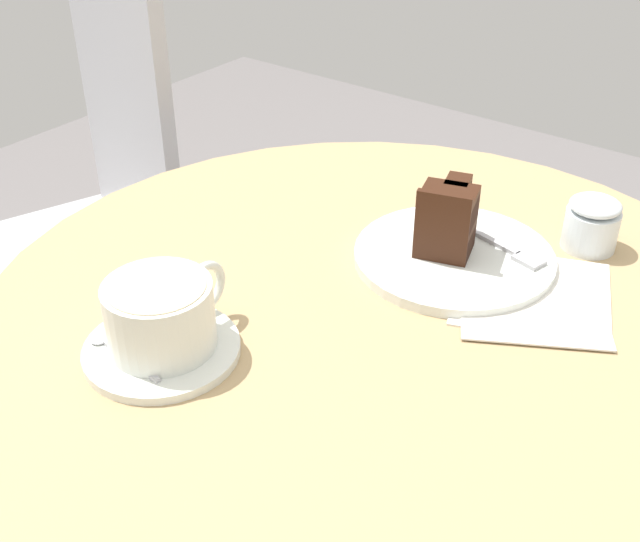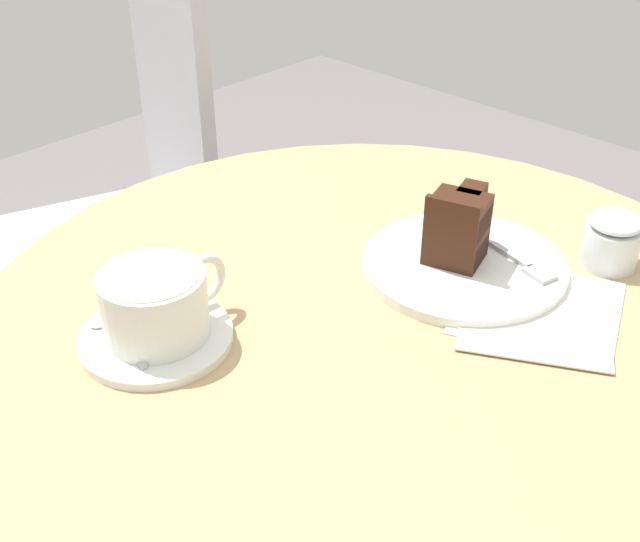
{
  "view_description": "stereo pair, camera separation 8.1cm",
  "coord_description": "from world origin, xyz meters",
  "px_view_note": "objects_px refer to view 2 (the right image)",
  "views": [
    {
      "loc": [
        -0.57,
        -0.36,
        1.21
      ],
      "look_at": [
        -0.03,
        0.05,
        0.77
      ],
      "focal_mm": 45.0,
      "sensor_mm": 36.0,
      "label": 1
    },
    {
      "loc": [
        -0.52,
        -0.42,
        1.21
      ],
      "look_at": [
        -0.03,
        0.05,
        0.77
      ],
      "focal_mm": 45.0,
      "sensor_mm": 36.0,
      "label": 2
    }
  ],
  "objects_px": {
    "cake_slice": "(458,227)",
    "cafe_chair": "(137,190)",
    "sugar_pot": "(612,240)",
    "napkin": "(537,312)",
    "cake_plate": "(464,266)",
    "coffee_cup": "(156,302)",
    "saucer": "(156,338)",
    "fork": "(518,260)",
    "teaspoon": "(112,335)"
  },
  "relations": [
    {
      "from": "cake_slice",
      "to": "cafe_chair",
      "type": "relative_size",
      "value": 0.09
    },
    {
      "from": "fork",
      "to": "cafe_chair",
      "type": "height_order",
      "value": "cafe_chair"
    },
    {
      "from": "cake_slice",
      "to": "teaspoon",
      "type": "bearing_deg",
      "value": 156.03
    },
    {
      "from": "saucer",
      "to": "sugar_pot",
      "type": "bearing_deg",
      "value": -29.72
    },
    {
      "from": "saucer",
      "to": "cafe_chair",
      "type": "xyz_separation_m",
      "value": [
        0.37,
        0.6,
        -0.19
      ]
    },
    {
      "from": "coffee_cup",
      "to": "fork",
      "type": "xyz_separation_m",
      "value": [
        0.35,
        -0.18,
        -0.03
      ]
    },
    {
      "from": "saucer",
      "to": "fork",
      "type": "relative_size",
      "value": 1.14
    },
    {
      "from": "saucer",
      "to": "cafe_chair",
      "type": "bearing_deg",
      "value": 58.24
    },
    {
      "from": "coffee_cup",
      "to": "sugar_pot",
      "type": "height_order",
      "value": "coffee_cup"
    },
    {
      "from": "teaspoon",
      "to": "napkin",
      "type": "bearing_deg",
      "value": -122.66
    },
    {
      "from": "cake_plate",
      "to": "sugar_pot",
      "type": "height_order",
      "value": "sugar_pot"
    },
    {
      "from": "cafe_chair",
      "to": "sugar_pot",
      "type": "height_order",
      "value": "cafe_chair"
    },
    {
      "from": "teaspoon",
      "to": "sugar_pot",
      "type": "height_order",
      "value": "sugar_pot"
    },
    {
      "from": "saucer",
      "to": "coffee_cup",
      "type": "relative_size",
      "value": 1.08
    },
    {
      "from": "coffee_cup",
      "to": "fork",
      "type": "relative_size",
      "value": 1.05
    },
    {
      "from": "fork",
      "to": "cafe_chair",
      "type": "relative_size",
      "value": 0.14
    },
    {
      "from": "cafe_chair",
      "to": "napkin",
      "type": "bearing_deg",
      "value": 13.91
    },
    {
      "from": "teaspoon",
      "to": "napkin",
      "type": "height_order",
      "value": "teaspoon"
    },
    {
      "from": "teaspoon",
      "to": "cake_plate",
      "type": "height_order",
      "value": "teaspoon"
    },
    {
      "from": "cake_plate",
      "to": "cafe_chair",
      "type": "height_order",
      "value": "cafe_chair"
    },
    {
      "from": "coffee_cup",
      "to": "teaspoon",
      "type": "bearing_deg",
      "value": 144.97
    },
    {
      "from": "fork",
      "to": "saucer",
      "type": "bearing_deg",
      "value": -103.24
    },
    {
      "from": "teaspoon",
      "to": "cafe_chair",
      "type": "relative_size",
      "value": 0.11
    },
    {
      "from": "coffee_cup",
      "to": "fork",
      "type": "height_order",
      "value": "coffee_cup"
    },
    {
      "from": "cafe_chair",
      "to": "teaspoon",
      "type": "bearing_deg",
      "value": -16.0
    },
    {
      "from": "teaspoon",
      "to": "cake_plate",
      "type": "bearing_deg",
      "value": -109.23
    },
    {
      "from": "sugar_pot",
      "to": "napkin",
      "type": "bearing_deg",
      "value": 177.5
    },
    {
      "from": "cake_slice",
      "to": "cafe_chair",
      "type": "distance_m",
      "value": 0.77
    },
    {
      "from": "teaspoon",
      "to": "cafe_chair",
      "type": "height_order",
      "value": "cafe_chair"
    },
    {
      "from": "cake_slice",
      "to": "sugar_pot",
      "type": "relative_size",
      "value": 1.38
    },
    {
      "from": "coffee_cup",
      "to": "sugar_pot",
      "type": "distance_m",
      "value": 0.49
    },
    {
      "from": "cake_plate",
      "to": "sugar_pot",
      "type": "relative_size",
      "value": 3.52
    },
    {
      "from": "teaspoon",
      "to": "cake_plate",
      "type": "xyz_separation_m",
      "value": [
        0.34,
        -0.17,
        -0.0
      ]
    },
    {
      "from": "saucer",
      "to": "coffee_cup",
      "type": "xyz_separation_m",
      "value": [
        0.0,
        0.0,
        0.04
      ]
    },
    {
      "from": "cake_plate",
      "to": "cake_slice",
      "type": "height_order",
      "value": "cake_slice"
    },
    {
      "from": "sugar_pot",
      "to": "cafe_chair",
      "type": "bearing_deg",
      "value": 94.1
    },
    {
      "from": "cake_plate",
      "to": "cake_slice",
      "type": "xyz_separation_m",
      "value": [
        0.0,
        0.01,
        0.04
      ]
    },
    {
      "from": "cake_slice",
      "to": "coffee_cup",
      "type": "bearing_deg",
      "value": 157.51
    },
    {
      "from": "teaspoon",
      "to": "coffee_cup",
      "type": "bearing_deg",
      "value": -118.54
    },
    {
      "from": "cafe_chair",
      "to": "sugar_pot",
      "type": "bearing_deg",
      "value": 23.16
    },
    {
      "from": "fork",
      "to": "cafe_chair",
      "type": "xyz_separation_m",
      "value": [
        0.02,
        0.78,
        -0.2
      ]
    },
    {
      "from": "fork",
      "to": "sugar_pot",
      "type": "relative_size",
      "value": 2.06
    },
    {
      "from": "saucer",
      "to": "napkin",
      "type": "relative_size",
      "value": 0.68
    },
    {
      "from": "cafe_chair",
      "to": "sugar_pot",
      "type": "relative_size",
      "value": 14.69
    },
    {
      "from": "saucer",
      "to": "cake_slice",
      "type": "xyz_separation_m",
      "value": [
        0.31,
        -0.13,
        0.05
      ]
    },
    {
      "from": "coffee_cup",
      "to": "sugar_pot",
      "type": "xyz_separation_m",
      "value": [
        0.43,
        -0.25,
        -0.01
      ]
    },
    {
      "from": "cake_plate",
      "to": "cafe_chair",
      "type": "relative_size",
      "value": 0.24
    },
    {
      "from": "cake_slice",
      "to": "napkin",
      "type": "relative_size",
      "value": 0.4
    },
    {
      "from": "saucer",
      "to": "cake_slice",
      "type": "distance_m",
      "value": 0.34
    },
    {
      "from": "teaspoon",
      "to": "fork",
      "type": "distance_m",
      "value": 0.43
    }
  ]
}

